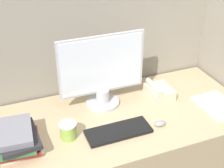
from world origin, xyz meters
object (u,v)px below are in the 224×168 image
Objects in this scene: mouse at (160,123)px; desk_telephone at (159,92)px; coffee_cup at (68,130)px; book_stack at (17,138)px; monitor at (102,74)px; keyboard at (118,131)px.

desk_telephone reaches higher than mouse.
desk_telephone is (0.66, 0.18, -0.01)m from coffee_cup.
book_stack is (-0.79, 0.11, 0.04)m from mouse.
desk_telephone reaches higher than coffee_cup.
monitor is at bearing 21.71° from book_stack.
mouse reaches higher than keyboard.
keyboard is at bearing -9.20° from book_stack.
book_stack reaches higher than coffee_cup.
book_stack is 0.95m from desk_telephone.
keyboard is at bearing -13.45° from coffee_cup.
book_stack reaches higher than mouse.
coffee_cup is at bearing -139.77° from monitor.
desk_telephone is (0.39, 0.25, 0.03)m from keyboard.
monitor is 0.42m from desk_telephone.
desk_telephone is (0.37, -0.06, -0.18)m from monitor.
mouse is 0.53m from coffee_cup.
keyboard is 0.25m from mouse.
monitor is 1.78× the size of book_stack.
monitor reaches higher than coffee_cup.
coffee_cup is (-0.52, 0.09, 0.03)m from mouse.
mouse is (0.25, -0.03, 0.00)m from keyboard.
coffee_cup is (-0.29, -0.25, -0.17)m from monitor.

